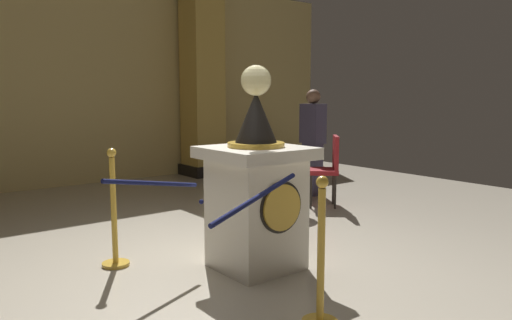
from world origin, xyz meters
The scene contains 10 objects.
ground_plane centered at (0.00, 0.00, 0.00)m, with size 11.45×11.45×0.00m, color #B2A893.
back_wall centered at (0.00, 4.87, 1.78)m, with size 11.45×0.16×3.56m, color tan.
pedestal_clock centered at (0.24, -0.21, 0.67)m, with size 0.81×0.81×1.74m.
stanchion_near centered at (-0.71, 0.58, 0.37)m, with size 0.24×0.24×1.05m.
stanchion_far centered at (-0.10, -1.33, 0.34)m, with size 0.24×0.24×0.99m.
velvet_rope centered at (-0.40, -0.37, 0.79)m, with size 1.28×1.30×0.22m.
column_right centered at (2.57, 4.40, 1.69)m, with size 0.74×0.74×3.41m.
bystander_guest centered at (2.86, 1.77, 0.83)m, with size 0.23×0.36×1.58m.
cafe_table centered at (1.88, 1.28, 0.48)m, with size 0.52×0.52×0.77m.
cafe_chair_red centered at (2.48, 1.08, 0.57)m, with size 0.56×0.56×0.96m.
Camera 1 is at (-2.30, -3.48, 1.49)m, focal length 34.44 mm.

